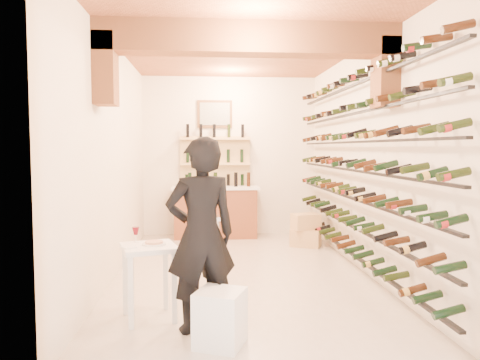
% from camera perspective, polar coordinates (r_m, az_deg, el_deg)
% --- Properties ---
extents(ground, '(6.00, 6.00, 0.00)m').
position_cam_1_polar(ground, '(6.63, 0.21, -11.46)').
color(ground, beige).
rests_on(ground, ground).
extents(room_shell, '(3.52, 6.02, 3.21)m').
position_cam_1_polar(room_shell, '(6.15, 0.41, 8.51)').
color(room_shell, silver).
rests_on(room_shell, ground).
extents(wine_rack, '(0.32, 5.70, 2.56)m').
position_cam_1_polar(wine_rack, '(6.70, 13.39, 2.01)').
color(wine_rack, black).
rests_on(wine_rack, ground).
extents(back_counter, '(1.70, 0.62, 1.29)m').
position_cam_1_polar(back_counter, '(9.10, -3.05, -3.80)').
color(back_counter, brown).
rests_on(back_counter, ground).
extents(back_shelving, '(1.40, 0.31, 2.73)m').
position_cam_1_polar(back_shelving, '(9.28, -3.10, 0.29)').
color(back_shelving, '#D5B377').
rests_on(back_shelving, ground).
extents(tasting_table, '(0.66, 0.66, 0.94)m').
position_cam_1_polar(tasting_table, '(4.88, -11.23, -9.52)').
color(tasting_table, white).
rests_on(tasting_table, ground).
extents(white_stool, '(0.52, 0.52, 0.50)m').
position_cam_1_polar(white_stool, '(4.29, -2.47, -16.73)').
color(white_stool, white).
rests_on(white_stool, ground).
extents(person, '(0.78, 0.62, 1.87)m').
position_cam_1_polar(person, '(4.44, -4.84, -6.79)').
color(person, black).
rests_on(person, ground).
extents(chrome_barstool, '(0.35, 0.35, 0.68)m').
position_cam_1_polar(chrome_barstool, '(7.43, -2.80, -6.66)').
color(chrome_barstool, silver).
rests_on(chrome_barstool, ground).
extents(crate_lower, '(0.62, 0.54, 0.31)m').
position_cam_1_polar(crate_lower, '(8.42, 8.14, -7.08)').
color(crate_lower, tan).
rests_on(crate_lower, ground).
extents(crate_upper, '(0.53, 0.42, 0.28)m').
position_cam_1_polar(crate_upper, '(8.37, 8.16, -5.11)').
color(crate_upper, tan).
rests_on(crate_upper, crate_lower).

